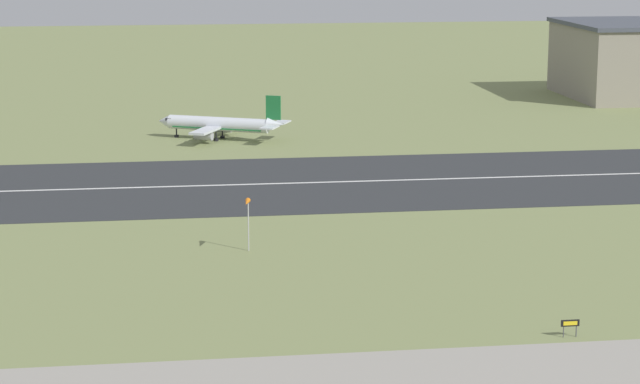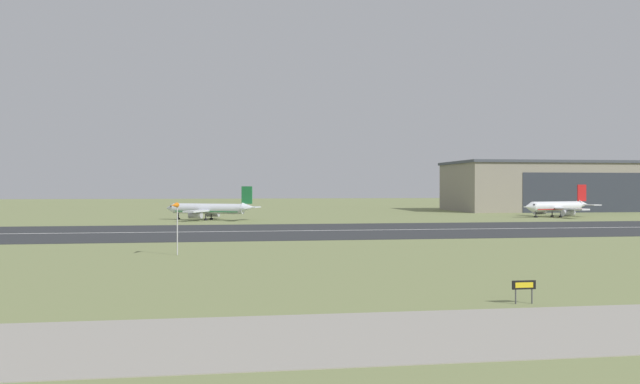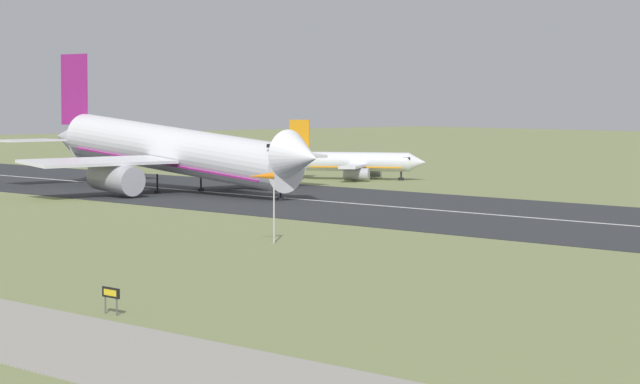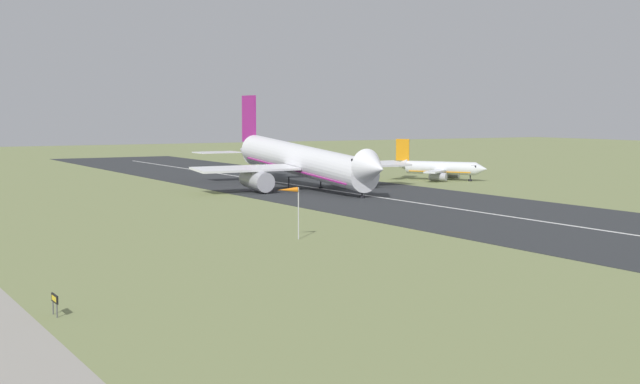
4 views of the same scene
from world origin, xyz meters
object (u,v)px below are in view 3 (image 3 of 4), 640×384
at_px(airplane_parked_centre, 355,162).
at_px(runway_sign, 111,294).
at_px(airplane_landing, 176,152).
at_px(windsock_pole, 262,180).

distance_m(airplane_parked_centre, runway_sign, 143.76).
bearing_deg(airplane_parked_centre, airplane_landing, -81.86).
bearing_deg(windsock_pole, airplane_landing, 149.89).
relative_size(airplane_parked_centre, windsock_pole, 3.46).
bearing_deg(runway_sign, airplane_parked_centre, 130.97).
height_order(airplane_parked_centre, runway_sign, airplane_parked_centre).
height_order(airplane_landing, windsock_pole, airplane_landing).
relative_size(airplane_parked_centre, runway_sign, 12.61).
xyz_separation_m(windsock_pole, runway_sign, (27.07, -34.32, -4.48)).
bearing_deg(airplane_landing, airplane_parked_centre, 98.14).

